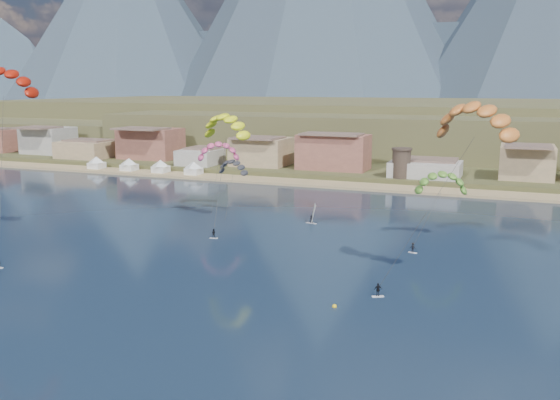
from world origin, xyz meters
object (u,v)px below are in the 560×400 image
at_px(kitesurfer_yellow, 226,123).
at_px(kitesurfer_green, 441,179).
at_px(watchtower, 401,163).
at_px(windsurfer, 312,217).
at_px(kitesurfer_orange, 475,115).
at_px(kitesurfer_red, 2,78).
at_px(buoy, 334,306).

bearing_deg(kitesurfer_yellow, kitesurfer_green, 3.00).
distance_m(watchtower, windsurfer, 56.15).
height_order(watchtower, windsurfer, watchtower).
relative_size(watchtower, windsurfer, 2.11).
bearing_deg(windsurfer, kitesurfer_green, -8.06).
xyz_separation_m(watchtower, windsurfer, (-8.37, -55.29, -5.08)).
bearing_deg(kitesurfer_yellow, kitesurfer_orange, -25.84).
height_order(kitesurfer_yellow, windsurfer, kitesurfer_yellow).
bearing_deg(windsurfer, kitesurfer_orange, -42.31).
xyz_separation_m(kitesurfer_orange, windsurfer, (-32.53, 29.62, -22.83)).
height_order(kitesurfer_red, buoy, kitesurfer_red).
height_order(kitesurfer_orange, windsurfer, kitesurfer_orange).
height_order(watchtower, kitesurfer_red, kitesurfer_red).
xyz_separation_m(watchtower, kitesurfer_orange, (24.16, -84.91, 17.75)).
xyz_separation_m(watchtower, kitesurfer_green, (17.47, -58.95, 4.86)).
height_order(kitesurfer_yellow, kitesurfer_orange, kitesurfer_orange).
bearing_deg(watchtower, buoy, -84.71).
distance_m(kitesurfer_red, buoy, 68.90).
bearing_deg(buoy, kitesurfer_red, 171.99).
bearing_deg(kitesurfer_green, windsurfer, 171.94).
xyz_separation_m(windsurfer, buoy, (17.53, -43.59, -1.19)).
xyz_separation_m(kitesurfer_green, windsurfer, (-25.84, 3.66, -9.94)).
xyz_separation_m(kitesurfer_red, buoy, (61.82, -8.70, -29.15)).
bearing_deg(kitesurfer_yellow, buoy, -47.96).
relative_size(kitesurfer_orange, buoy, 46.14).
bearing_deg(kitesurfer_red, kitesurfer_green, 24.00).
bearing_deg(kitesurfer_red, kitesurfer_yellow, 46.20).
relative_size(windsurfer, buoy, 6.69).
height_order(kitesurfer_yellow, buoy, kitesurfer_yellow).
xyz_separation_m(kitesurfer_red, kitesurfer_yellow, (27.82, 29.01, -8.56)).
bearing_deg(kitesurfer_orange, kitesurfer_yellow, 154.16).
bearing_deg(buoy, windsurfer, 111.91).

